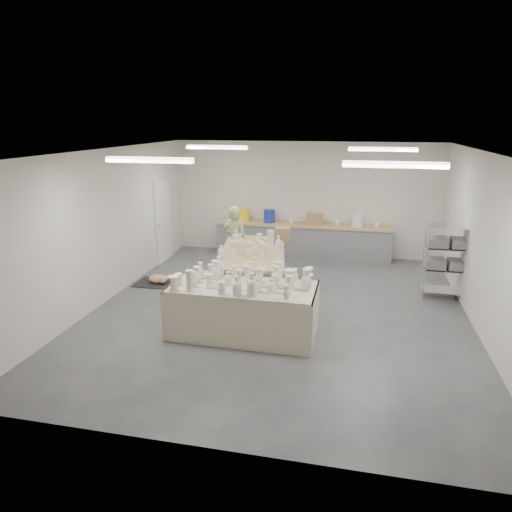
% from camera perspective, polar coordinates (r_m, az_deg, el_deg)
% --- Properties ---
extents(room, '(8.00, 8.02, 3.00)m').
position_cam_1_polar(room, '(8.40, 2.50, 6.55)').
color(room, '#424449').
rests_on(room, ground).
extents(back_counter, '(4.60, 0.60, 1.24)m').
position_cam_1_polar(back_counter, '(12.20, 5.77, 2.12)').
color(back_counter, tan).
rests_on(back_counter, ground).
extents(wire_shelf, '(0.88, 0.48, 1.80)m').
position_cam_1_polar(wire_shelf, '(10.00, 22.81, 0.19)').
color(wire_shelf, silver).
rests_on(wire_shelf, ground).
extents(drying_table, '(2.48, 1.19, 1.25)m').
position_cam_1_polar(drying_table, '(7.76, -1.58, -6.54)').
color(drying_table, olive).
rests_on(drying_table, ground).
extents(work_table, '(1.67, 2.73, 1.32)m').
position_cam_1_polar(work_table, '(9.41, -0.08, 0.73)').
color(work_table, tan).
rests_on(work_table, ground).
extents(rug, '(1.00, 0.70, 0.02)m').
position_cam_1_polar(rug, '(10.49, -12.09, -3.32)').
color(rug, black).
rests_on(rug, ground).
extents(cat, '(0.46, 0.35, 0.19)m').
position_cam_1_polar(cat, '(10.44, -12.05, -2.81)').
color(cat, white).
rests_on(cat, rug).
extents(potter, '(0.68, 0.53, 1.67)m').
position_cam_1_polar(potter, '(10.55, -2.64, 1.84)').
color(potter, '#9CAB84').
rests_on(potter, ground).
extents(red_stool, '(0.40, 0.40, 0.34)m').
position_cam_1_polar(red_stool, '(10.94, -2.25, -0.48)').
color(red_stool, '#A11817').
rests_on(red_stool, ground).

